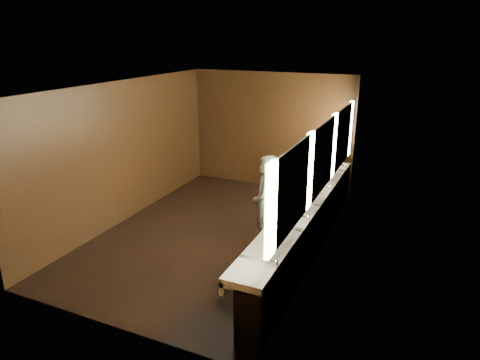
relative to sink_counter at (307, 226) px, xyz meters
name	(u,v)px	position (x,y,z in m)	size (l,w,h in m)	color
floor	(215,233)	(-1.79, 0.00, -0.50)	(6.00, 6.00, 0.00)	black
ceiling	(212,85)	(-1.79, 0.00, 2.30)	(4.00, 6.00, 0.02)	#2D2D2B
wall_back	(271,131)	(-1.79, 3.00, 0.90)	(4.00, 0.02, 2.80)	black
wall_front	(100,229)	(-1.79, -3.00, 0.90)	(4.00, 0.02, 2.80)	black
wall_left	(125,152)	(-3.79, 0.00, 0.90)	(0.02, 6.00, 2.80)	black
wall_right	(322,178)	(0.21, 0.00, 0.90)	(0.02, 6.00, 2.80)	black
sink_counter	(307,226)	(0.00, 0.00, 0.00)	(0.55, 5.40, 1.01)	black
mirror_band	(323,157)	(0.19, 0.00, 1.25)	(0.06, 5.03, 1.15)	#FFF4C5
person	(265,205)	(-0.67, -0.28, 0.38)	(0.64, 0.42, 1.75)	#80BAC0
trash_bin	(277,258)	(-0.22, -0.94, -0.19)	(0.39, 0.39, 0.61)	black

